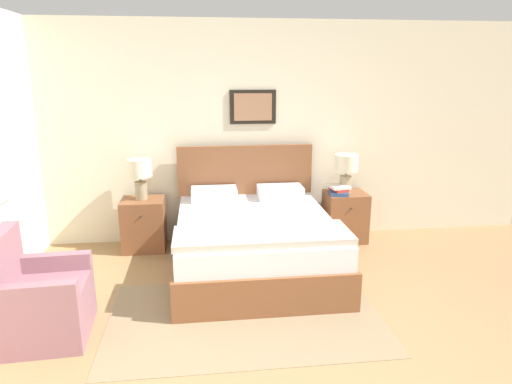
% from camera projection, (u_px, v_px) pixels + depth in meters
% --- Properties ---
extents(wall_back, '(7.19, 0.09, 2.60)m').
position_uv_depth(wall_back, '(247.00, 133.00, 5.46)').
color(wall_back, beige).
rests_on(wall_back, ground_plane).
extents(area_rug_main, '(2.29, 1.43, 0.01)m').
position_uv_depth(area_rug_main, '(245.00, 317.00, 3.87)').
color(area_rug_main, '#897556').
rests_on(area_rug_main, ground_plane).
extents(bed, '(1.61, 1.94, 1.17)m').
position_uv_depth(bed, '(254.00, 241.00, 4.72)').
color(bed, brown).
rests_on(bed, ground_plane).
extents(armchair, '(0.69, 0.69, 0.86)m').
position_uv_depth(armchair, '(38.00, 302.00, 3.52)').
color(armchair, '#8E606B').
rests_on(armchair, ground_plane).
extents(nightstand_near_window, '(0.48, 0.45, 0.60)m').
position_uv_depth(nightstand_near_window, '(144.00, 224.00, 5.30)').
color(nightstand_near_window, brown).
rests_on(nightstand_near_window, ground_plane).
extents(nightstand_by_door, '(0.48, 0.45, 0.60)m').
position_uv_depth(nightstand_by_door, '(345.00, 216.00, 5.58)').
color(nightstand_by_door, brown).
rests_on(nightstand_by_door, ground_plane).
extents(table_lamp_near_window, '(0.28, 0.28, 0.47)m').
position_uv_depth(table_lamp_near_window, '(140.00, 172.00, 5.15)').
color(table_lamp_near_window, gray).
rests_on(table_lamp_near_window, nightstand_near_window).
extents(table_lamp_by_door, '(0.28, 0.28, 0.47)m').
position_uv_depth(table_lamp_by_door, '(346.00, 167.00, 5.43)').
color(table_lamp_by_door, gray).
rests_on(table_lamp_by_door, nightstand_by_door).
extents(book_thick_bottom, '(0.26, 0.31, 0.04)m').
position_uv_depth(book_thick_bottom, '(339.00, 192.00, 5.44)').
color(book_thick_bottom, '#335693').
rests_on(book_thick_bottom, nightstand_by_door).
extents(book_hardcover_middle, '(0.19, 0.27, 0.04)m').
position_uv_depth(book_hardcover_middle, '(339.00, 189.00, 5.43)').
color(book_hardcover_middle, '#B7332D').
rests_on(book_hardcover_middle, book_thick_bottom).
extents(book_novel_upper, '(0.25, 0.27, 0.03)m').
position_uv_depth(book_novel_upper, '(339.00, 186.00, 5.42)').
color(book_novel_upper, silver).
rests_on(book_novel_upper, book_hardcover_middle).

